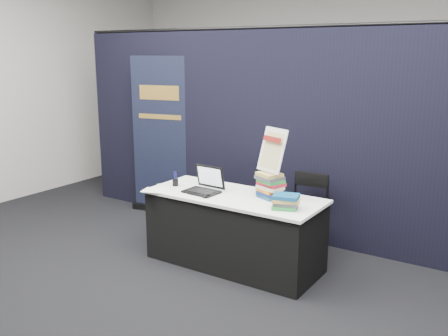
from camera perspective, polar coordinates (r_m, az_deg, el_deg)
floor at (r=4.87m, az=-2.39°, el=-13.12°), size 8.00×8.00×0.00m
wall_back at (r=7.97m, az=14.74°, el=9.85°), size 8.00×0.02×3.50m
drape_partition at (r=5.82m, az=6.73°, el=3.64°), size 6.00×0.08×2.40m
display_table at (r=5.14m, az=1.17°, el=-7.08°), size 1.80×0.75×0.75m
laptop at (r=5.11m, az=-2.30°, el=-2.07°), size 0.36×0.29×0.26m
mouse at (r=4.93m, az=-2.04°, el=-3.15°), size 0.08×0.12×0.04m
brochure_left at (r=5.22m, az=-7.82°, el=-2.55°), size 0.31×0.26×0.00m
brochure_mid at (r=5.37m, az=-5.84°, el=-2.05°), size 0.38×0.33×0.00m
brochure_right at (r=5.13m, az=-5.34°, el=-2.76°), size 0.29×0.23×0.00m
pen_cup at (r=5.35m, az=-5.58°, el=-1.66°), size 0.06×0.06×0.08m
book_stack_tall at (r=4.89m, az=5.28°, el=-1.99°), size 0.28×0.25×0.26m
book_stack_short at (r=4.60m, az=7.00°, el=-3.82°), size 0.27×0.24×0.13m
info_sign at (r=4.84m, az=5.54°, el=1.99°), size 0.35×0.24×0.44m
pullup_banner at (r=6.74m, az=-7.18°, el=2.63°), size 0.89×0.28×2.10m
stacking_chair at (r=5.44m, az=9.21°, el=-4.86°), size 0.41×0.42×0.88m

